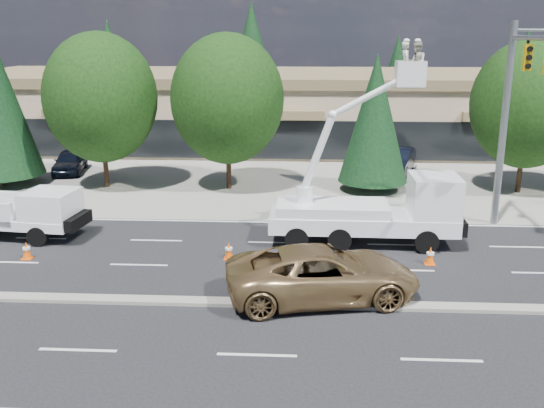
# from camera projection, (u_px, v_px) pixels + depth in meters

# --- Properties ---
(ground) EXTENTS (140.00, 140.00, 0.00)m
(ground) POSITION_uv_depth(u_px,v_px,m) (265.00, 305.00, 19.64)
(ground) COLOR black
(ground) RESTS_ON ground
(concrete_apron) EXTENTS (140.00, 22.00, 0.01)m
(concrete_apron) POSITION_uv_depth(u_px,v_px,m) (285.00, 170.00, 38.85)
(concrete_apron) COLOR gray
(concrete_apron) RESTS_ON ground
(road_median) EXTENTS (120.00, 0.55, 0.12)m
(road_median) POSITION_uv_depth(u_px,v_px,m) (265.00, 303.00, 19.63)
(road_median) COLOR gray
(road_median) RESTS_ON ground
(strip_mall) EXTENTS (50.40, 15.40, 5.50)m
(strip_mall) POSITION_uv_depth(u_px,v_px,m) (289.00, 107.00, 47.65)
(strip_mall) COLOR tan
(strip_mall) RESTS_ON ground
(tree_front_c) EXTENTS (6.20, 6.20, 8.60)m
(tree_front_c) POSITION_uv_depth(u_px,v_px,m) (100.00, 98.00, 33.19)
(tree_front_c) COLOR #332114
(tree_front_c) RESTS_ON ground
(tree_front_d) EXTENTS (6.16, 6.16, 8.55)m
(tree_front_d) POSITION_uv_depth(u_px,v_px,m) (227.00, 99.00, 32.83)
(tree_front_d) COLOR #332114
(tree_front_d) RESTS_ON ground
(tree_front_e) EXTENTS (3.79, 3.79, 7.48)m
(tree_front_e) POSITION_uv_depth(u_px,v_px,m) (375.00, 119.00, 32.69)
(tree_front_e) COLOR #332114
(tree_front_e) RESTS_ON ground
(tree_front_f) EXTENTS (5.93, 5.93, 8.23)m
(tree_front_f) POSITION_uv_depth(u_px,v_px,m) (528.00, 104.00, 32.05)
(tree_front_f) COLOR #332114
(tree_front_f) RESTS_ON ground
(tree_back_a) EXTENTS (4.93, 4.93, 9.71)m
(tree_back_a) POSITION_uv_depth(u_px,v_px,m) (110.00, 67.00, 59.48)
(tree_back_a) COLOR #332114
(tree_back_a) RESTS_ON ground
(tree_back_b) EXTENTS (5.76, 5.76, 11.35)m
(tree_back_b) POSITION_uv_depth(u_px,v_px,m) (252.00, 58.00, 58.51)
(tree_back_b) COLOR #332114
(tree_back_b) RESTS_ON ground
(tree_back_c) EXTENTS (4.20, 4.20, 8.27)m
(tree_back_c) POSITION_uv_depth(u_px,v_px,m) (397.00, 76.00, 58.24)
(tree_back_c) COLOR #332114
(tree_back_c) RESTS_ON ground
(tree_back_d) EXTENTS (4.54, 4.54, 8.95)m
(tree_back_d) POSITION_uv_depth(u_px,v_px,m) (524.00, 72.00, 57.51)
(tree_back_d) COLOR #332114
(tree_back_d) RESTS_ON ground
(signal_mast) EXTENTS (2.76, 10.16, 9.00)m
(signal_mast) POSITION_uv_depth(u_px,v_px,m) (525.00, 96.00, 24.23)
(signal_mast) COLOR gray
(signal_mast) RESTS_ON ground
(utility_pickup) EXTENTS (5.71, 2.67, 2.11)m
(utility_pickup) POSITION_uv_depth(u_px,v_px,m) (23.00, 218.00, 25.87)
(utility_pickup) COLOR white
(utility_pickup) RESTS_ON ground
(bucket_truck) EXTENTS (7.70, 2.57, 8.28)m
(bucket_truck) POSITION_uv_depth(u_px,v_px,m) (378.00, 203.00, 24.89)
(bucket_truck) COLOR white
(bucket_truck) RESTS_ON ground
(traffic_cone_a) EXTENTS (0.40, 0.40, 0.70)m
(traffic_cone_a) POSITION_uv_depth(u_px,v_px,m) (27.00, 250.00, 23.54)
(traffic_cone_a) COLOR #FF5908
(traffic_cone_a) RESTS_ON ground
(traffic_cone_b) EXTENTS (0.40, 0.40, 0.70)m
(traffic_cone_b) POSITION_uv_depth(u_px,v_px,m) (229.00, 251.00, 23.51)
(traffic_cone_b) COLOR #FF5908
(traffic_cone_b) RESTS_ON ground
(traffic_cone_c) EXTENTS (0.40, 0.40, 0.70)m
(traffic_cone_c) POSITION_uv_depth(u_px,v_px,m) (314.00, 255.00, 23.03)
(traffic_cone_c) COLOR #FF5908
(traffic_cone_c) RESTS_ON ground
(traffic_cone_d) EXTENTS (0.40, 0.40, 0.70)m
(traffic_cone_d) POSITION_uv_depth(u_px,v_px,m) (430.00, 256.00, 22.99)
(traffic_cone_d) COLOR #FF5908
(traffic_cone_d) RESTS_ON ground
(minivan) EXTENTS (6.77, 4.08, 1.76)m
(minivan) POSITION_uv_depth(u_px,v_px,m) (322.00, 274.00, 19.88)
(minivan) COLOR olive
(minivan) RESTS_ON ground
(parked_car_west) EXTENTS (2.33, 4.38, 1.42)m
(parked_car_west) POSITION_uv_depth(u_px,v_px,m) (70.00, 161.00, 37.89)
(parked_car_west) COLOR black
(parked_car_west) RESTS_ON ground
(parked_car_east) EXTENTS (3.04, 5.08, 1.58)m
(parked_car_east) POSITION_uv_depth(u_px,v_px,m) (397.00, 161.00, 37.63)
(parked_car_east) COLOR black
(parked_car_east) RESTS_ON ground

